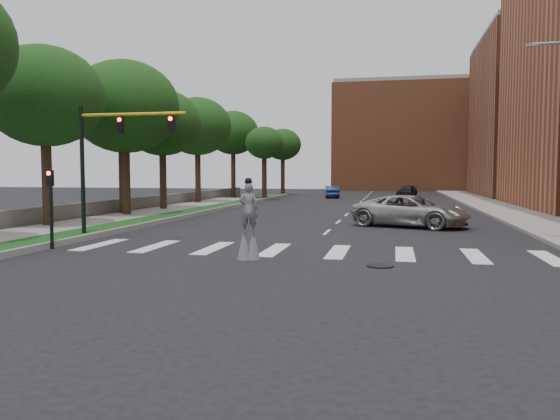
{
  "coord_description": "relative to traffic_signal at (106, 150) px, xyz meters",
  "views": [
    {
      "loc": [
        3.42,
        -20.32,
        3.15
      ],
      "look_at": [
        -0.84,
        0.0,
        1.7
      ],
      "focal_mm": 35.0,
      "sensor_mm": 36.0,
      "label": 1
    }
  ],
  "objects": [
    {
      "name": "car_far",
      "position": [
        14.86,
        49.96,
        -3.48
      ],
      "size": [
        3.12,
        4.95,
        1.34
      ],
      "primitive_type": "imported",
      "rotation": [
        0.0,
        0.0,
        -0.29
      ],
      "color": "black",
      "rests_on": "ground"
    },
    {
      "name": "car_near",
      "position": [
        14.72,
        16.76,
        -3.5
      ],
      "size": [
        2.02,
        3.98,
        1.3
      ],
      "primitive_type": "imported",
      "rotation": [
        0.0,
        0.0,
        -0.13
      ],
      "color": "black",
      "rests_on": "ground"
    },
    {
      "name": "tree_6",
      "position": [
        -1.02,
        35.95,
        2.15
      ],
      "size": [
        4.22,
        4.22,
        8.19
      ],
      "color": "black",
      "rests_on": "ground"
    },
    {
      "name": "building_far",
      "position": [
        31.78,
        51.0,
        5.85
      ],
      "size": [
        16.0,
        22.0,
        20.0
      ],
      "primitive_type": "cube",
      "color": "brown",
      "rests_on": "ground"
    },
    {
      "name": "tree_8",
      "position": [
        -6.15,
        13.19,
        3.23
      ],
      "size": [
        5.68,
        5.68,
        9.85
      ],
      "color": "black",
      "rests_on": "ground"
    },
    {
      "name": "traffic_signal",
      "position": [
        0.0,
        0.0,
        0.0
      ],
      "size": [
        5.3,
        0.23,
        6.2
      ],
      "color": "black",
      "rests_on": "ground"
    },
    {
      "name": "secondary_signal",
      "position": [
        -0.52,
        -3.5,
        -2.2
      ],
      "size": [
        0.25,
        0.21,
        3.23
      ],
      "color": "black",
      "rests_on": "ground"
    },
    {
      "name": "stone_wall",
      "position": [
        -7.22,
        19.0,
        -3.6
      ],
      "size": [
        0.5,
        56.0,
        1.1
      ],
      "primitive_type": "cube",
      "color": "#59554D",
      "rests_on": "ground"
    },
    {
      "name": "tree_3",
      "position": [
        -5.22,
        18.15,
        2.93
      ],
      "size": [
        6.27,
        6.27,
        9.78
      ],
      "color": "black",
      "rests_on": "ground"
    },
    {
      "name": "tree_2",
      "position": [
        -5.24,
        11.96,
        3.51
      ],
      "size": [
        7.55,
        7.55,
        10.89
      ],
      "color": "black",
      "rests_on": "ground"
    },
    {
      "name": "tree_7",
      "position": [
        -1.68,
        49.52,
        2.66
      ],
      "size": [
        5.0,
        5.0,
        9.0
      ],
      "color": "black",
      "rests_on": "ground"
    },
    {
      "name": "car_mid",
      "position": [
        5.78,
        42.94,
        -3.42
      ],
      "size": [
        2.31,
        4.62,
        1.45
      ],
      "primitive_type": "imported",
      "rotation": [
        0.0,
        0.0,
        3.32
      ],
      "color": "#142149",
      "rests_on": "ground"
    },
    {
      "name": "ground_plane",
      "position": [
        9.78,
        -3.0,
        -4.15
      ],
      "size": [
        160.0,
        160.0,
        0.0
      ],
      "primitive_type": "plane",
      "color": "black",
      "rests_on": "ground"
    },
    {
      "name": "tree_5",
      "position": [
        -5.97,
        40.46,
        3.68
      ],
      "size": [
        6.19,
        6.19,
        10.51
      ],
      "color": "black",
      "rests_on": "ground"
    },
    {
      "name": "stilt_performer",
      "position": [
        8.1,
        -4.5,
        -2.96
      ],
      "size": [
        0.83,
        0.59,
        2.95
      ],
      "rotation": [
        0.0,
        0.0,
        3.37
      ],
      "color": "black",
      "rests_on": "ground"
    },
    {
      "name": "grass_median",
      "position": [
        -1.72,
        17.0,
        -4.03
      ],
      "size": [
        2.0,
        60.0,
        0.25
      ],
      "primitive_type": "cube",
      "color": "#113C12",
      "rests_on": "ground"
    },
    {
      "name": "sidewalk_left",
      "position": [
        -4.72,
        7.0,
        -4.06
      ],
      "size": [
        4.0,
        60.0,
        0.18
      ],
      "primitive_type": "cube",
      "color": "gray",
      "rests_on": "ground"
    },
    {
      "name": "building_backdrop",
      "position": [
        15.78,
        75.0,
        4.85
      ],
      "size": [
        26.0,
        14.0,
        18.0
      ],
      "primitive_type": "cube",
      "color": "#A35533",
      "rests_on": "ground"
    },
    {
      "name": "median_curb",
      "position": [
        -0.67,
        17.0,
        -4.01
      ],
      "size": [
        0.2,
        60.0,
        0.28
      ],
      "primitive_type": "cube",
      "color": "gray",
      "rests_on": "ground"
    },
    {
      "name": "tree_4",
      "position": [
        -6.0,
        28.31,
        3.48
      ],
      "size": [
        6.73,
        6.73,
        10.53
      ],
      "color": "black",
      "rests_on": "ground"
    },
    {
      "name": "manhole",
      "position": [
        12.78,
        -5.0,
        -4.13
      ],
      "size": [
        0.9,
        0.9,
        0.04
      ],
      "primitive_type": "cylinder",
      "color": "black",
      "rests_on": "ground"
    },
    {
      "name": "sidewalk_right",
      "position": [
        22.28,
        22.0,
        -4.06
      ],
      "size": [
        5.0,
        90.0,
        0.18
      ],
      "primitive_type": "cube",
      "color": "gray",
      "rests_on": "ground"
    },
    {
      "name": "suv_crossing",
      "position": [
        14.16,
        8.75,
        -3.24
      ],
      "size": [
        7.23,
        5.24,
        1.83
      ],
      "primitive_type": "imported",
      "rotation": [
        0.0,
        0.0,
        1.19
      ],
      "color": "#AAA7A0",
      "rests_on": "ground"
    },
    {
      "name": "tree_1",
      "position": [
        -5.85,
        3.91,
        3.16
      ],
      "size": [
        6.55,
        6.55,
        10.12
      ],
      "color": "black",
      "rests_on": "ground"
    }
  ]
}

